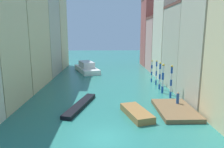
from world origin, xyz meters
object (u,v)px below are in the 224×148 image
(mooring_pole_1, at_px, (163,78))
(mooring_pole_3, at_px, (156,72))
(mooring_pole_0, at_px, (171,81))
(mooring_pole_2, at_px, (160,75))
(gondola_black, at_px, (80,105))
(motorboat_0, at_px, (136,113))
(person_on_dock, at_px, (178,98))
(mooring_pole_4, at_px, (152,71))
(vaporetto_white, at_px, (87,68))
(waterfront_dock, at_px, (175,110))

(mooring_pole_1, relative_size, mooring_pole_3, 1.03)
(mooring_pole_0, distance_m, mooring_pole_2, 4.97)
(gondola_black, bearing_deg, motorboat_0, -25.64)
(person_on_dock, relative_size, mooring_pole_4, 0.36)
(person_on_dock, xyz_separation_m, mooring_pole_1, (-0.20, 6.54, 1.23))
(mooring_pole_1, height_order, mooring_pole_4, mooring_pole_1)
(mooring_pole_3, bearing_deg, vaporetto_white, 134.87)
(waterfront_dock, distance_m, mooring_pole_3, 13.80)
(mooring_pole_2, height_order, mooring_pole_4, mooring_pole_2)
(gondola_black, bearing_deg, vaporetto_white, 93.26)
(mooring_pole_4, relative_size, motorboat_0, 0.75)
(waterfront_dock, bearing_deg, gondola_black, 169.95)
(person_on_dock, height_order, vaporetto_white, vaporetto_white)
(person_on_dock, xyz_separation_m, mooring_pole_4, (-0.21, 14.45, 0.99))
(person_on_dock, bearing_deg, waterfront_dock, -117.18)
(person_on_dock, distance_m, motorboat_0, 6.49)
(mooring_pole_2, bearing_deg, mooring_pole_1, -93.32)
(person_on_dock, xyz_separation_m, mooring_pole_0, (0.32, 3.97, 1.31))
(waterfront_dock, height_order, mooring_pole_2, mooring_pole_2)
(mooring_pole_2, height_order, motorboat_0, mooring_pole_2)
(mooring_pole_4, relative_size, gondola_black, 0.48)
(mooring_pole_3, bearing_deg, motorboat_0, -111.60)
(person_on_dock, height_order, mooring_pole_0, mooring_pole_0)
(mooring_pole_1, bearing_deg, vaporetto_white, 125.22)
(mooring_pole_2, height_order, vaporetto_white, mooring_pole_2)
(mooring_pole_0, relative_size, mooring_pole_1, 1.04)
(mooring_pole_2, distance_m, motorboat_0, 13.22)
(mooring_pole_4, xyz_separation_m, gondola_black, (-12.47, -13.96, -1.97))
(waterfront_dock, bearing_deg, motorboat_0, -166.26)
(gondola_black, bearing_deg, person_on_dock, -2.20)
(waterfront_dock, xyz_separation_m, vaporetto_white, (-13.33, 27.92, 0.70))
(mooring_pole_4, relative_size, vaporetto_white, 0.35)
(waterfront_dock, height_order, mooring_pole_0, mooring_pole_0)
(vaporetto_white, xyz_separation_m, motorboat_0, (8.37, -29.13, -0.56))
(person_on_dock, height_order, mooring_pole_4, mooring_pole_4)
(mooring_pole_0, bearing_deg, mooring_pole_1, 101.55)
(mooring_pole_3, height_order, motorboat_0, mooring_pole_3)
(waterfront_dock, distance_m, motorboat_0, 5.10)
(mooring_pole_4, distance_m, motorboat_0, 18.24)
(waterfront_dock, xyz_separation_m, mooring_pole_3, (0.92, 13.61, 2.11))
(mooring_pole_3, height_order, mooring_pole_4, mooring_pole_3)
(mooring_pole_4, bearing_deg, gondola_black, -131.78)
(mooring_pole_4, bearing_deg, waterfront_dock, -92.20)
(person_on_dock, height_order, mooring_pole_2, mooring_pole_2)
(mooring_pole_1, height_order, mooring_pole_3, mooring_pole_1)
(waterfront_dock, relative_size, mooring_pole_0, 1.45)
(motorboat_0, bearing_deg, mooring_pole_3, 68.40)
(waterfront_dock, bearing_deg, mooring_pole_4, 87.80)
(mooring_pole_2, bearing_deg, mooring_pole_4, 91.53)
(mooring_pole_0, distance_m, mooring_pole_3, 8.03)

